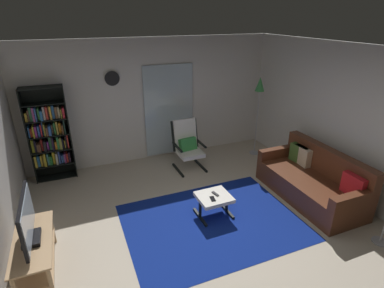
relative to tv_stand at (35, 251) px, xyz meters
The scene contains 15 objects.
ground_plane 2.34m from the tv_stand, ahead, with size 7.02×7.02×0.00m, color #BEB09B.
wall_back 3.73m from the tv_stand, 50.00° to the left, with size 5.60×0.06×2.60m, color silver.
wall_right 5.11m from the tv_stand, ahead, with size 0.06×6.00×2.60m, color silver.
glass_door_panel 3.85m from the tv_stand, 45.37° to the left, with size 1.10×0.01×2.00m, color silver.
area_rug 2.48m from the tv_stand, ahead, with size 2.68×2.03×0.01m, color navy.
tv_stand is the anchor object (origin of this frame).
television 0.45m from the tv_stand, 81.22° to the right, with size 0.20×0.92×0.59m.
bookshelf_near_tv 2.63m from the tv_stand, 85.38° to the left, with size 0.74×0.30×1.83m.
leather_sofa 4.41m from the tv_stand, ahead, with size 0.88×1.93×0.87m.
lounge_armchair 3.42m from the tv_stand, 35.00° to the left, with size 0.57×0.66×1.02m.
ottoman 2.58m from the tv_stand, ahead, with size 0.53×0.49×0.36m.
tv_remote 2.62m from the tv_stand, ahead, with size 0.04×0.14×0.02m, color black.
cell_phone 2.51m from the tv_stand, ahead, with size 0.07×0.14×0.01m, color black.
floor_lamp_by_shelf 5.05m from the tv_stand, 24.05° to the left, with size 0.22×0.22×1.77m.
wall_clock 3.43m from the tv_stand, 60.74° to the left, with size 0.29×0.03×0.29m.
Camera 1 is at (-1.64, -3.31, 3.03)m, focal length 28.51 mm.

